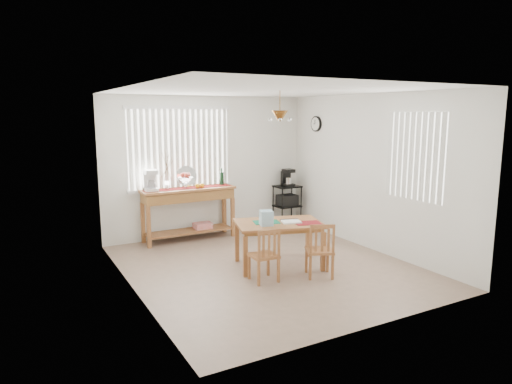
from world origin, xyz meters
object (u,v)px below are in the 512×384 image
dining_table (279,227)px  chair_right (320,250)px  wire_cart (287,202)px  sideboard (189,201)px  cart_items (287,178)px  chair_left (265,255)px

dining_table → chair_right: bearing=-69.2°
wire_cart → dining_table: (-1.46, -2.05, 0.10)m
wire_cart → dining_table: size_ratio=0.58×
sideboard → dining_table: sideboard is taller
cart_items → chair_right: size_ratio=0.44×
chair_right → sideboard: bearing=108.5°
sideboard → cart_items: 2.13m
wire_cart → dining_table: bearing=-125.4°
chair_left → dining_table: bearing=42.5°
chair_left → chair_right: 0.80m
cart_items → dining_table: (-1.46, -2.06, -0.39)m
sideboard → chair_right: sideboard is taller
sideboard → chair_left: size_ratio=2.24×
sideboard → chair_right: 2.89m
dining_table → chair_right: (0.26, -0.68, -0.21)m
wire_cart → chair_left: size_ratio=1.10×
chair_left → chair_right: size_ratio=0.96×
sideboard → chair_right: bearing=-71.5°
wire_cart → cart_items: (-0.00, 0.01, 0.49)m
sideboard → dining_table: bearing=-72.2°
sideboard → dining_table: size_ratio=1.18×
cart_items → chair_left: 3.26m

